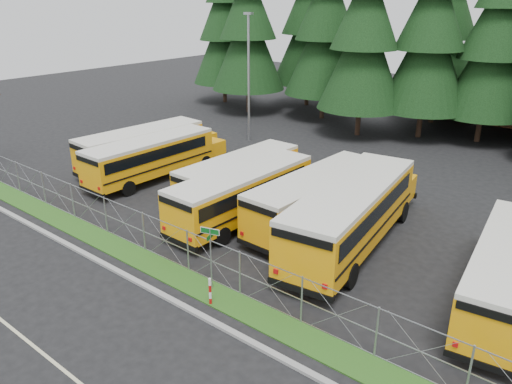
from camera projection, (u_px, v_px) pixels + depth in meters
ground at (221, 269)px, 22.32m from camera, size 120.00×120.00×0.00m
curb at (168, 298)px, 20.06m from camera, size 50.00×0.25×0.12m
grass_verge at (194, 284)px, 21.08m from camera, size 50.00×1.40×0.06m
road_lane_line at (57, 365)px, 16.54m from camera, size 50.00×0.12×0.01m
chainlink_fence at (204, 258)px, 21.22m from camera, size 44.00×0.10×2.00m
bus_0 at (146, 148)px, 34.81m from camera, size 3.35×10.91×2.82m
bus_1 at (155, 158)px, 32.75m from camera, size 2.69×10.69×2.79m
bus_3 at (243, 177)px, 29.60m from camera, size 2.63×10.11×2.64m
bus_4 at (247, 195)px, 26.78m from camera, size 2.80×10.88×2.84m
bus_5 at (320, 199)px, 26.20m from camera, size 2.94×10.98×2.86m
bus_6 at (354, 215)px, 23.81m from camera, size 4.59×12.71×3.26m
bus_east at (508, 273)px, 19.30m from camera, size 3.81×10.84×2.78m
street_sign at (210, 246)px, 20.05m from camera, size 0.81×0.53×2.81m
striped_bollard at (210, 292)px, 19.53m from camera, size 0.11×0.11×1.20m
light_standard at (249, 74)px, 39.78m from camera, size 0.70×0.35×10.14m
conifer_0 at (223, 33)px, 53.94m from camera, size 6.78×6.78×15.00m
conifer_1 at (248, 30)px, 49.02m from camera, size 7.32×7.32×16.19m
conifer_2 at (326, 31)px, 46.31m from camera, size 7.46×7.46×16.49m
conifer_3 at (364, 39)px, 40.54m from camera, size 7.24×7.24×16.02m
conifer_4 at (430, 40)px, 39.90m from camera, size 7.25×7.25×16.04m
conifer_5 at (492, 50)px, 38.83m from camera, size 6.70×6.70×14.82m
conifer_10 at (309, 26)px, 52.11m from camera, size 7.54×7.54×16.68m
conifer_11 at (443, 29)px, 44.58m from camera, size 7.72×7.72×17.08m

